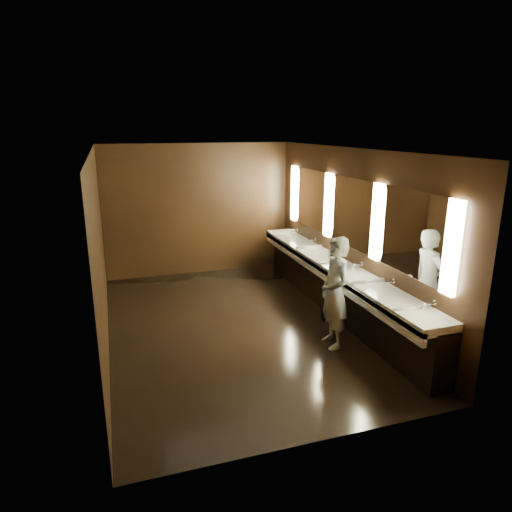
{
  "coord_description": "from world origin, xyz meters",
  "views": [
    {
      "loc": [
        -1.82,
        -6.6,
        3.13
      ],
      "look_at": [
        0.33,
        0.0,
        1.15
      ],
      "focal_mm": 32.0,
      "sensor_mm": 36.0,
      "label": 1
    }
  ],
  "objects": [
    {
      "name": "mirror_band",
      "position": [
        1.98,
        -0.0,
        1.75
      ],
      "size": [
        0.06,
        5.03,
        1.15
      ],
      "color": "#FFF9C2",
      "rests_on": "wall_right"
    },
    {
      "name": "sink_counter",
      "position": [
        1.79,
        0.0,
        0.5
      ],
      "size": [
        0.55,
        5.4,
        1.01
      ],
      "color": "black",
      "rests_on": "floor"
    },
    {
      "name": "ceiling",
      "position": [
        0.0,
        0.0,
        2.8
      ],
      "size": [
        4.0,
        6.0,
        0.02
      ],
      "primitive_type": "cube",
      "color": "#2D2D2B",
      "rests_on": "wall_back"
    },
    {
      "name": "wall_back",
      "position": [
        0.0,
        3.0,
        1.4
      ],
      "size": [
        4.0,
        0.02,
        2.8
      ],
      "primitive_type": "cube",
      "color": "black",
      "rests_on": "floor"
    },
    {
      "name": "floor",
      "position": [
        0.0,
        0.0,
        0.0
      ],
      "size": [
        6.0,
        6.0,
        0.0
      ],
      "primitive_type": "plane",
      "color": "black",
      "rests_on": "ground"
    },
    {
      "name": "trash_bin",
      "position": [
        1.58,
        -0.26,
        0.28
      ],
      "size": [
        0.36,
        0.36,
        0.55
      ],
      "primitive_type": "cylinder",
      "rotation": [
        0.0,
        0.0,
        0.02
      ],
      "color": "black",
      "rests_on": "floor"
    },
    {
      "name": "wall_left",
      "position": [
        -2.0,
        0.0,
        1.4
      ],
      "size": [
        0.02,
        6.0,
        2.8
      ],
      "primitive_type": "cube",
      "color": "black",
      "rests_on": "floor"
    },
    {
      "name": "wall_front",
      "position": [
        0.0,
        -3.0,
        1.4
      ],
      "size": [
        4.0,
        0.02,
        2.8
      ],
      "primitive_type": "cube",
      "color": "black",
      "rests_on": "floor"
    },
    {
      "name": "person",
      "position": [
        1.16,
        -1.09,
        0.82
      ],
      "size": [
        0.42,
        0.62,
        1.65
      ],
      "primitive_type": "imported",
      "rotation": [
        0.0,
        0.0,
        -1.62
      ],
      "color": "#9BB4E7",
      "rests_on": "floor"
    },
    {
      "name": "wall_right",
      "position": [
        2.0,
        0.0,
        1.4
      ],
      "size": [
        0.02,
        6.0,
        2.8
      ],
      "primitive_type": "cube",
      "color": "black",
      "rests_on": "floor"
    }
  ]
}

